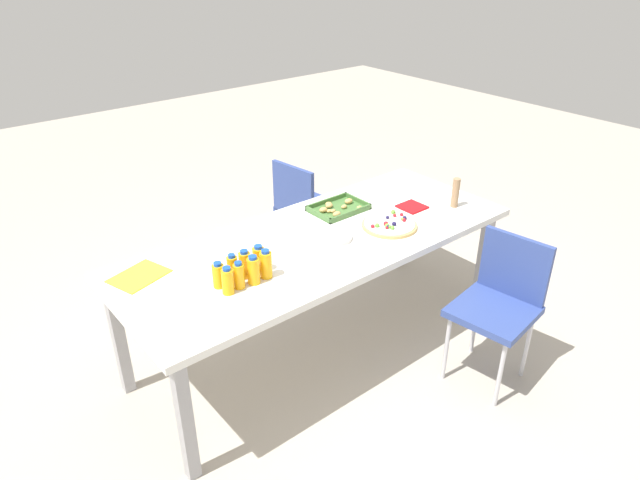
{
  "coord_description": "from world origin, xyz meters",
  "views": [
    {
      "loc": [
        -1.76,
        -2.15,
        2.23
      ],
      "look_at": [
        -0.03,
        -0.04,
        0.76
      ],
      "focal_mm": 31.93,
      "sensor_mm": 36.0,
      "label": 1
    }
  ],
  "objects_px": {
    "chair_far_right": "(305,205)",
    "napkin_stack": "(412,207)",
    "juice_bottle_7": "(259,259)",
    "juice_bottle_2": "(253,270)",
    "snack_tray": "(338,208)",
    "plate_stack": "(335,237)",
    "juice_bottle_3": "(266,264)",
    "fruit_pizza": "(390,225)",
    "cardboard_tube": "(455,193)",
    "party_table": "(320,248)",
    "juice_bottle_0": "(228,281)",
    "juice_bottle_6": "(245,264)",
    "juice_bottle_4": "(219,275)",
    "paper_folder": "(139,276)",
    "juice_bottle_5": "(232,269)",
    "juice_bottle_1": "(239,276)",
    "chair_near_right": "(500,298)"
  },
  "relations": [
    {
      "from": "juice_bottle_3",
      "to": "juice_bottle_4",
      "type": "xyz_separation_m",
      "value": [
        -0.22,
        0.07,
        -0.01
      ]
    },
    {
      "from": "juice_bottle_2",
      "to": "juice_bottle_7",
      "type": "xyz_separation_m",
      "value": [
        0.08,
        0.08,
        -0.0
      ]
    },
    {
      "from": "snack_tray",
      "to": "cardboard_tube",
      "type": "bearing_deg",
      "value": -35.17
    },
    {
      "from": "party_table",
      "to": "snack_tray",
      "type": "xyz_separation_m",
      "value": [
        0.32,
        0.21,
        0.07
      ]
    },
    {
      "from": "juice_bottle_6",
      "to": "fruit_pizza",
      "type": "xyz_separation_m",
      "value": [
        0.93,
        -0.07,
        -0.06
      ]
    },
    {
      "from": "juice_bottle_1",
      "to": "juice_bottle_5",
      "type": "relative_size",
      "value": 0.95
    },
    {
      "from": "juice_bottle_4",
      "to": "paper_folder",
      "type": "bearing_deg",
      "value": 128.46
    },
    {
      "from": "party_table",
      "to": "juice_bottle_4",
      "type": "bearing_deg",
      "value": -173.94
    },
    {
      "from": "juice_bottle_6",
      "to": "fruit_pizza",
      "type": "distance_m",
      "value": 0.94
    },
    {
      "from": "chair_near_right",
      "to": "cardboard_tube",
      "type": "bearing_deg",
      "value": -35.35
    },
    {
      "from": "juice_bottle_6",
      "to": "snack_tray",
      "type": "bearing_deg",
      "value": 18.55
    },
    {
      "from": "napkin_stack",
      "to": "juice_bottle_3",
      "type": "bearing_deg",
      "value": -175.4
    },
    {
      "from": "chair_far_right",
      "to": "napkin_stack",
      "type": "bearing_deg",
      "value": 3.78
    },
    {
      "from": "juice_bottle_5",
      "to": "cardboard_tube",
      "type": "relative_size",
      "value": 0.8
    },
    {
      "from": "juice_bottle_3",
      "to": "fruit_pizza",
      "type": "bearing_deg",
      "value": -0.17
    },
    {
      "from": "juice_bottle_0",
      "to": "fruit_pizza",
      "type": "height_order",
      "value": "juice_bottle_0"
    },
    {
      "from": "juice_bottle_2",
      "to": "snack_tray",
      "type": "height_order",
      "value": "juice_bottle_2"
    },
    {
      "from": "chair_near_right",
      "to": "juice_bottle_3",
      "type": "relative_size",
      "value": 5.5
    },
    {
      "from": "party_table",
      "to": "juice_bottle_6",
      "type": "xyz_separation_m",
      "value": [
        -0.53,
        -0.07,
        0.13
      ]
    },
    {
      "from": "party_table",
      "to": "juice_bottle_2",
      "type": "relative_size",
      "value": 15.36
    },
    {
      "from": "juice_bottle_0",
      "to": "plate_stack",
      "type": "relative_size",
      "value": 0.77
    },
    {
      "from": "chair_far_right",
      "to": "juice_bottle_3",
      "type": "height_order",
      "value": "juice_bottle_3"
    },
    {
      "from": "juice_bottle_7",
      "to": "cardboard_tube",
      "type": "xyz_separation_m",
      "value": [
        1.36,
        -0.13,
        0.02
      ]
    },
    {
      "from": "juice_bottle_3",
      "to": "chair_far_right",
      "type": "bearing_deg",
      "value": 44.06
    },
    {
      "from": "juice_bottle_2",
      "to": "snack_tray",
      "type": "relative_size",
      "value": 0.45
    },
    {
      "from": "cardboard_tube",
      "to": "juice_bottle_1",
      "type": "bearing_deg",
      "value": 177.62
    },
    {
      "from": "juice_bottle_0",
      "to": "juice_bottle_3",
      "type": "distance_m",
      "value": 0.22
    },
    {
      "from": "juice_bottle_7",
      "to": "snack_tray",
      "type": "relative_size",
      "value": 0.44
    },
    {
      "from": "fruit_pizza",
      "to": "juice_bottle_0",
      "type": "bearing_deg",
      "value": -179.87
    },
    {
      "from": "juice_bottle_0",
      "to": "paper_folder",
      "type": "distance_m",
      "value": 0.49
    },
    {
      "from": "juice_bottle_4",
      "to": "paper_folder",
      "type": "distance_m",
      "value": 0.42
    },
    {
      "from": "juice_bottle_5",
      "to": "chair_far_right",
      "type": "bearing_deg",
      "value": 37.94
    },
    {
      "from": "party_table",
      "to": "juice_bottle_4",
      "type": "xyz_separation_m",
      "value": [
        -0.68,
        -0.07,
        0.12
      ]
    },
    {
      "from": "juice_bottle_0",
      "to": "cardboard_tube",
      "type": "relative_size",
      "value": 0.76
    },
    {
      "from": "fruit_pizza",
      "to": "snack_tray",
      "type": "xyz_separation_m",
      "value": [
        -0.08,
        0.36,
        -0.0
      ]
    },
    {
      "from": "juice_bottle_3",
      "to": "napkin_stack",
      "type": "relative_size",
      "value": 1.01
    },
    {
      "from": "juice_bottle_1",
      "to": "juice_bottle_6",
      "type": "distance_m",
      "value": 0.1
    },
    {
      "from": "juice_bottle_5",
      "to": "plate_stack",
      "type": "relative_size",
      "value": 0.81
    },
    {
      "from": "chair_far_right",
      "to": "juice_bottle_7",
      "type": "relative_size",
      "value": 5.73
    },
    {
      "from": "juice_bottle_2",
      "to": "fruit_pizza",
      "type": "height_order",
      "value": "juice_bottle_2"
    },
    {
      "from": "juice_bottle_5",
      "to": "napkin_stack",
      "type": "distance_m",
      "value": 1.3
    },
    {
      "from": "juice_bottle_0",
      "to": "cardboard_tube",
      "type": "distance_m",
      "value": 1.59
    },
    {
      "from": "juice_bottle_7",
      "to": "cardboard_tube",
      "type": "distance_m",
      "value": 1.37
    },
    {
      "from": "snack_tray",
      "to": "plate_stack",
      "type": "bearing_deg",
      "value": -133.0
    },
    {
      "from": "party_table",
      "to": "juice_bottle_0",
      "type": "distance_m",
      "value": 0.7
    },
    {
      "from": "fruit_pizza",
      "to": "plate_stack",
      "type": "distance_m",
      "value": 0.35
    },
    {
      "from": "chair_far_right",
      "to": "cardboard_tube",
      "type": "distance_m",
      "value": 1.13
    },
    {
      "from": "juice_bottle_1",
      "to": "juice_bottle_3",
      "type": "height_order",
      "value": "juice_bottle_3"
    },
    {
      "from": "paper_folder",
      "to": "juice_bottle_4",
      "type": "bearing_deg",
      "value": -51.54
    },
    {
      "from": "chair_near_right",
      "to": "napkin_stack",
      "type": "xyz_separation_m",
      "value": [
        0.1,
        0.75,
        0.24
      ]
    }
  ]
}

